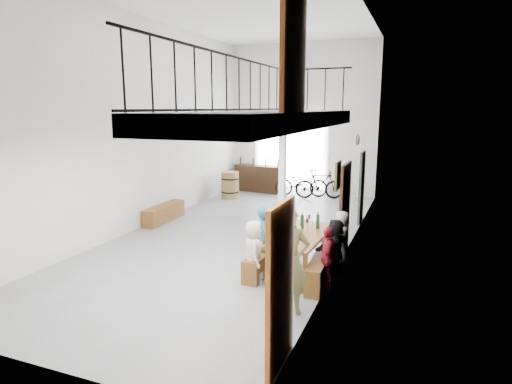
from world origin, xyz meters
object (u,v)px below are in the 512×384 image
at_px(tasting_table, 302,238).
at_px(serving_counter, 259,179).
at_px(bench_inner, 268,258).
at_px(bicycle_near, 301,183).
at_px(oak_barrel, 230,185).
at_px(host_standing, 290,262).
at_px(side_bench, 164,213).

bearing_deg(tasting_table, serving_counter, 119.36).
height_order(tasting_table, bench_inner, tasting_table).
relative_size(serving_counter, bicycle_near, 1.01).
xyz_separation_m(tasting_table, bench_inner, (-0.69, -0.00, -0.48)).
bearing_deg(oak_barrel, tasting_table, -54.56).
xyz_separation_m(bench_inner, host_standing, (0.94, -1.66, 0.62)).
relative_size(serving_counter, host_standing, 1.13).
relative_size(oak_barrel, bicycle_near, 0.50).
bearing_deg(oak_barrel, serving_counter, 70.83).
relative_size(tasting_table, bicycle_near, 1.09).
relative_size(side_bench, serving_counter, 0.88).
height_order(serving_counter, bicycle_near, serving_counter).
relative_size(side_bench, oak_barrel, 1.78).
relative_size(host_standing, bicycle_near, 0.89).
relative_size(bench_inner, host_standing, 1.15).
relative_size(tasting_table, oak_barrel, 2.18).
bearing_deg(oak_barrel, bench_inner, -59.25).
xyz_separation_m(bench_inner, bicycle_near, (-1.25, 7.13, 0.28)).
bearing_deg(serving_counter, bicycle_near, -4.31).
height_order(tasting_table, oak_barrel, oak_barrel).
distance_m(bench_inner, oak_barrel, 6.92).
xyz_separation_m(tasting_table, host_standing, (0.25, -1.66, 0.14)).
bearing_deg(side_bench, host_standing, -39.39).
bearing_deg(tasting_table, oak_barrel, 128.49).
bearing_deg(host_standing, bicycle_near, 80.90).
bearing_deg(host_standing, bench_inner, 96.44).
distance_m(side_bench, bicycle_near, 5.49).
distance_m(tasting_table, serving_counter, 8.35).
xyz_separation_m(side_bench, host_standing, (4.90, -4.02, 0.61)).
bearing_deg(serving_counter, oak_barrel, -102.11).
xyz_separation_m(serving_counter, bicycle_near, (1.75, -0.35, -0.01)).
relative_size(tasting_table, serving_counter, 1.08).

